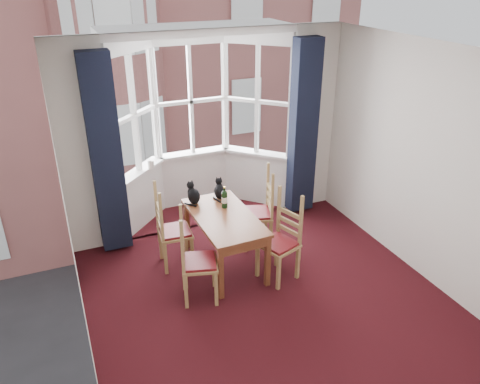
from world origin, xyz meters
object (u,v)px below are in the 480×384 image
candle_tall (150,164)px  candle_short (152,164)px  chair_left_far (168,233)px  chair_right_far (263,214)px  cat_left (193,195)px  wine_bottle (225,198)px  dining_table (224,223)px  chair_left_near (192,263)px  cat_right (220,190)px  chair_right_near (283,242)px

candle_tall → candle_short: candle_tall is taller
chair_left_far → chair_right_far: bearing=-0.1°
cat_left → wine_bottle: (0.32, -0.28, 0.01)m
dining_table → chair_right_far: (0.67, 0.27, -0.15)m
candle_tall → chair_left_near: bearing=-90.4°
candle_short → chair_left_far: bearing=-96.1°
chair_right_far → candle_short: size_ratio=8.48×
chair_left_near → candle_short: candle_short is taller
chair_right_far → cat_right: bearing=158.1°
chair_left_near → chair_right_far: same height
cat_left → cat_right: bearing=0.0°
wine_bottle → cat_right: bearing=82.1°
candle_short → chair_right_near: bearing=-60.5°
chair_left_far → candle_short: 1.32m
cat_right → chair_left_far: bearing=-164.7°
chair_left_far → wine_bottle: (0.75, -0.07, 0.38)m
chair_right_near → cat_left: bearing=130.6°
candle_tall → chair_left_far: bearing=-94.2°
cat_right → wine_bottle: bearing=-97.9°
chair_right_near → wine_bottle: bearing=126.3°
chair_right_far → cat_left: (-0.90, 0.22, 0.36)m
candle_short → wine_bottle: bearing=-64.6°
chair_right_far → wine_bottle: bearing=-173.7°
cat_left → chair_right_near: bearing=-49.4°
chair_left_far → cat_right: bearing=15.3°
cat_left → cat_right: (0.36, 0.00, -0.01)m
chair_right_far → dining_table: bearing=-157.6°
dining_table → cat_right: 0.55m
candle_tall → dining_table: bearing=-68.8°
chair_left_near → cat_left: 1.09m
cat_left → candle_tall: bearing=108.7°
chair_right_far → cat_left: bearing=166.5°
chair_right_near → chair_right_far: 0.75m
dining_table → chair_right_near: (0.59, -0.47, -0.15)m
chair_right_near → chair_left_near: bearing=180.0°
chair_left_near → candle_tall: (0.01, 1.95, 0.46)m
candle_short → chair_right_far: bearing=-45.9°
candle_tall → chair_right_near: bearing=-59.2°
cat_left → dining_table: bearing=-64.2°
wine_bottle → candle_tall: size_ratio=2.22×
dining_table → wine_bottle: bearing=67.6°
chair_left_near → chair_left_far: 0.75m
wine_bottle → chair_left_far: bearing=175.0°
dining_table → wine_bottle: (0.09, 0.21, 0.22)m
chair_right_far → wine_bottle: 0.69m
cat_left → candle_short: 1.06m
chair_left_near → chair_left_far: (-0.08, 0.75, 0.00)m
dining_table → chair_left_near: chair_left_near is taller
cat_left → candle_short: bearing=106.1°
chair_right_near → cat_left: cat_left is taller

